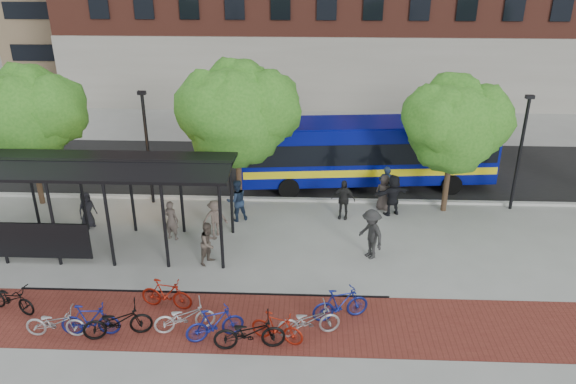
{
  "coord_description": "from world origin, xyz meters",
  "views": [
    {
      "loc": [
        0.09,
        -19.2,
        10.87
      ],
      "look_at": [
        -0.78,
        1.41,
        1.6
      ],
      "focal_mm": 35.0,
      "sensor_mm": 36.0,
      "label": 1
    }
  ],
  "objects_px": {
    "bus_shelter": "(86,175)",
    "lamp_post_right": "(520,150)",
    "pedestrian_2": "(237,200)",
    "pedestrian_3": "(215,218)",
    "bus": "(367,149)",
    "pedestrian_4": "(343,199)",
    "bike_5": "(166,294)",
    "pedestrian_1": "(171,220)",
    "tree_b": "(239,109)",
    "bike_4": "(118,321)",
    "pedestrian_8": "(209,243)",
    "bike_3": "(90,320)",
    "tree_a": "(27,112)",
    "bike_11": "(341,304)",
    "bike_8": "(249,332)",
    "pedestrian_5": "(393,195)",
    "pedestrian_7": "(386,186)",
    "pedestrian_0": "(87,210)",
    "bike_10": "(309,320)",
    "pedestrian_6": "(384,193)",
    "tree_c": "(456,121)",
    "bike_2": "(55,322)",
    "pedestrian_9": "(371,234)",
    "bike_6": "(185,317)",
    "lamp_post_left": "(147,145)",
    "bike_9": "(277,327)",
    "bike_0": "(11,298)",
    "bike_7": "(215,324)"
  },
  "relations": [
    {
      "from": "lamp_post_right",
      "to": "pedestrian_8",
      "type": "distance_m",
      "value": 13.67
    },
    {
      "from": "bike_11",
      "to": "pedestrian_1",
      "type": "xyz_separation_m",
      "value": [
        -6.44,
        4.9,
        0.27
      ]
    },
    {
      "from": "bike_8",
      "to": "pedestrian_1",
      "type": "distance_m",
      "value": 7.42
    },
    {
      "from": "lamp_post_left",
      "to": "pedestrian_3",
      "type": "relative_size",
      "value": 3.35
    },
    {
      "from": "tree_a",
      "to": "pedestrian_5",
      "type": "xyz_separation_m",
      "value": [
        15.57,
        -0.54,
        -3.33
      ]
    },
    {
      "from": "bike_2",
      "to": "pedestrian_9",
      "type": "relative_size",
      "value": 0.93
    },
    {
      "from": "pedestrian_1",
      "to": "pedestrian_3",
      "type": "relative_size",
      "value": 1.08
    },
    {
      "from": "pedestrian_8",
      "to": "pedestrian_6",
      "type": "bearing_deg",
      "value": -22.52
    },
    {
      "from": "bus",
      "to": "bike_3",
      "type": "height_order",
      "value": "bus"
    },
    {
      "from": "bike_7",
      "to": "pedestrian_9",
      "type": "xyz_separation_m",
      "value": [
        5.03,
        4.93,
        0.44
      ]
    },
    {
      "from": "lamp_post_left",
      "to": "bike_5",
      "type": "bearing_deg",
      "value": -72.12
    },
    {
      "from": "bus_shelter",
      "to": "bike_3",
      "type": "distance_m",
      "value": 6.11
    },
    {
      "from": "bus",
      "to": "pedestrian_4",
      "type": "relative_size",
      "value": 6.94
    },
    {
      "from": "tree_b",
      "to": "bike_4",
      "type": "distance_m",
      "value": 10.3
    },
    {
      "from": "bike_11",
      "to": "tree_b",
      "type": "bearing_deg",
      "value": 8.65
    },
    {
      "from": "pedestrian_3",
      "to": "pedestrian_9",
      "type": "distance_m",
      "value": 6.23
    },
    {
      "from": "tree_c",
      "to": "bike_3",
      "type": "bearing_deg",
      "value": -143.79
    },
    {
      "from": "bike_9",
      "to": "pedestrian_2",
      "type": "relative_size",
      "value": 0.9
    },
    {
      "from": "pedestrian_4",
      "to": "pedestrian_6",
      "type": "relative_size",
      "value": 1.08
    },
    {
      "from": "bike_10",
      "to": "bike_6",
      "type": "bearing_deg",
      "value": 75.15
    },
    {
      "from": "bike_10",
      "to": "pedestrian_2",
      "type": "distance_m",
      "value": 8.11
    },
    {
      "from": "pedestrian_9",
      "to": "tree_c",
      "type": "bearing_deg",
      "value": 107.37
    },
    {
      "from": "bike_11",
      "to": "pedestrian_1",
      "type": "relative_size",
      "value": 1.11
    },
    {
      "from": "tree_a",
      "to": "bike_0",
      "type": "relative_size",
      "value": 3.42
    },
    {
      "from": "pedestrian_7",
      "to": "pedestrian_0",
      "type": "bearing_deg",
      "value": 17.38
    },
    {
      "from": "lamp_post_left",
      "to": "bike_2",
      "type": "relative_size",
      "value": 2.83
    },
    {
      "from": "pedestrian_4",
      "to": "pedestrian_5",
      "type": "relative_size",
      "value": 0.95
    },
    {
      "from": "bike_0",
      "to": "bus_shelter",
      "type": "bearing_deg",
      "value": 2.62
    },
    {
      "from": "bus_shelter",
      "to": "bike_6",
      "type": "xyz_separation_m",
      "value": [
        4.51,
        -4.96,
        -2.51
      ]
    },
    {
      "from": "bike_5",
      "to": "pedestrian_2",
      "type": "xyz_separation_m",
      "value": [
        1.49,
        6.31,
        0.39
      ]
    },
    {
      "from": "bike_8",
      "to": "pedestrian_2",
      "type": "relative_size",
      "value": 1.15
    },
    {
      "from": "bus_shelter",
      "to": "pedestrian_1",
      "type": "height_order",
      "value": "bus_shelter"
    },
    {
      "from": "bike_10",
      "to": "pedestrian_6",
      "type": "height_order",
      "value": "pedestrian_6"
    },
    {
      "from": "bike_5",
      "to": "bike_10",
      "type": "xyz_separation_m",
      "value": [
        4.58,
        -1.17,
        -0.01
      ]
    },
    {
      "from": "lamp_post_left",
      "to": "bike_7",
      "type": "distance_m",
      "value": 10.59
    },
    {
      "from": "bike_5",
      "to": "pedestrian_1",
      "type": "relative_size",
      "value": 1.04
    },
    {
      "from": "pedestrian_9",
      "to": "bike_7",
      "type": "bearing_deg",
      "value": -76.8
    },
    {
      "from": "bus_shelter",
      "to": "lamp_post_right",
      "type": "relative_size",
      "value": 2.07
    },
    {
      "from": "tree_c",
      "to": "pedestrian_9",
      "type": "bearing_deg",
      "value": -131.36
    },
    {
      "from": "lamp_post_left",
      "to": "bike_9",
      "type": "height_order",
      "value": "lamp_post_left"
    },
    {
      "from": "bus_shelter",
      "to": "pedestrian_2",
      "type": "height_order",
      "value": "bus_shelter"
    },
    {
      "from": "tree_a",
      "to": "bike_11",
      "type": "relative_size",
      "value": 3.36
    },
    {
      "from": "bike_2",
      "to": "pedestrian_5",
      "type": "distance_m",
      "value": 14.08
    },
    {
      "from": "bike_11",
      "to": "pedestrian_3",
      "type": "bearing_deg",
      "value": 24.14
    },
    {
      "from": "pedestrian_2",
      "to": "pedestrian_3",
      "type": "xyz_separation_m",
      "value": [
        -0.7,
        -1.38,
        -0.14
      ]
    },
    {
      "from": "tree_a",
      "to": "pedestrian_9",
      "type": "xyz_separation_m",
      "value": [
        14.29,
        -4.21,
        -3.26
      ]
    },
    {
      "from": "tree_c",
      "to": "bus",
      "type": "height_order",
      "value": "tree_c"
    },
    {
      "from": "lamp_post_right",
      "to": "bike_3",
      "type": "height_order",
      "value": "lamp_post_right"
    },
    {
      "from": "tree_a",
      "to": "bike_11",
      "type": "distance_m",
      "value": 15.73
    },
    {
      "from": "tree_a",
      "to": "lamp_post_left",
      "type": "height_order",
      "value": "tree_a"
    }
  ]
}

